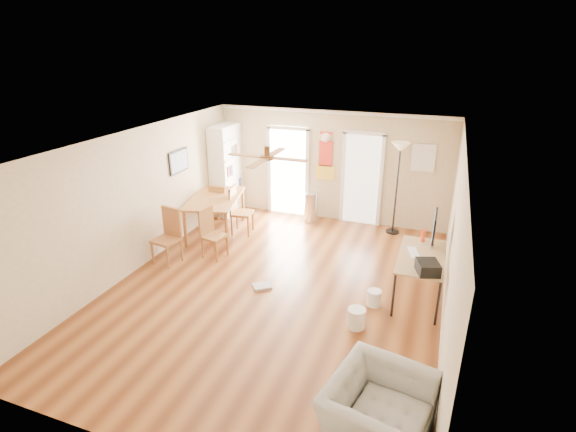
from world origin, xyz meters
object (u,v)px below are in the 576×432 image
at_px(bookshelf, 227,170).
at_px(wastebasket_a, 374,298).
at_px(dining_table, 216,215).
at_px(trash_can, 311,207).
at_px(wastebasket_b, 356,318).
at_px(dining_chair_near, 166,237).
at_px(dining_chair_right_b, 214,234).
at_px(armchair, 377,413).
at_px(dining_chair_far, 221,204).
at_px(computer_desk, 419,277).
at_px(dining_chair_right_a, 242,211).
at_px(torchiere_lamp, 396,189).
at_px(printer, 428,267).

relative_size(bookshelf, wastebasket_a, 8.24).
height_order(dining_table, wastebasket_a, dining_table).
xyz_separation_m(trash_can, wastebasket_b, (1.90, -3.75, -0.20)).
distance_m(dining_chair_near, trash_can, 3.57).
bearing_deg(dining_chair_right_b, armchair, -119.78).
distance_m(bookshelf, dining_chair_far, 1.00).
bearing_deg(armchair, computer_desk, 9.01).
height_order(dining_chair_right_a, dining_chair_far, dining_chair_right_a).
relative_size(dining_chair_right_a, trash_can, 1.49).
relative_size(dining_table, armchair, 1.47).
bearing_deg(trash_can, torchiere_lamp, 0.67).
relative_size(torchiere_lamp, wastebasket_a, 7.70).
relative_size(bookshelf, trash_can, 3.08).
height_order(dining_chair_right_b, computer_desk, dining_chair_right_b).
height_order(dining_chair_right_b, dining_chair_far, dining_chair_right_b).
height_order(bookshelf, wastebasket_b, bookshelf).
height_order(dining_table, dining_chair_near, dining_chair_near).
bearing_deg(dining_chair_right_a, dining_table, 101.51).
bearing_deg(trash_can, bookshelf, -177.40).
distance_m(dining_table, dining_chair_near, 1.61).
relative_size(dining_chair_near, armchair, 0.95).
bearing_deg(wastebasket_a, bookshelf, 144.78).
xyz_separation_m(bookshelf, wastebasket_a, (4.20, -2.96, -0.97)).
relative_size(bookshelf, armchair, 1.93).
xyz_separation_m(dining_chair_right_a, wastebasket_b, (3.14, -2.58, -0.37)).
bearing_deg(dining_chair_far, dining_chair_right_b, 108.98).
height_order(computer_desk, printer, printer).
relative_size(bookshelf, computer_desk, 1.50).
xyz_separation_m(dining_table, printer, (4.60, -1.77, 0.46)).
distance_m(dining_chair_far, computer_desk, 4.94).
distance_m(dining_chair_right_b, wastebasket_a, 3.37).
height_order(dining_table, torchiere_lamp, torchiere_lamp).
bearing_deg(dining_chair_far, dining_chair_near, 83.62).
bearing_deg(dining_chair_far, dining_table, 101.06).
distance_m(dining_chair_right_b, armchair, 4.95).
bearing_deg(wastebasket_a, torchiere_lamp, 92.00).
xyz_separation_m(bookshelf, computer_desk, (4.84, -2.48, -0.71)).
xyz_separation_m(dining_table, wastebasket_b, (3.69, -2.38, -0.26)).
relative_size(wastebasket_a, wastebasket_b, 0.85).
bearing_deg(wastebasket_b, dining_chair_near, 168.57).
bearing_deg(dining_chair_right_a, trash_can, -55.34).
bearing_deg(wastebasket_b, torchiere_lamp, 89.35).
bearing_deg(printer, wastebasket_b, -165.14).
bearing_deg(printer, dining_chair_far, 135.27).
distance_m(dining_table, dining_chair_right_a, 0.60).
relative_size(dining_chair_far, armchair, 0.85).
distance_m(dining_chair_near, torchiere_lamp, 4.96).
bearing_deg(trash_can, dining_chair_far, -156.26).
bearing_deg(dining_chair_near, trash_can, 65.31).
bearing_deg(torchiere_lamp, bookshelf, -178.31).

